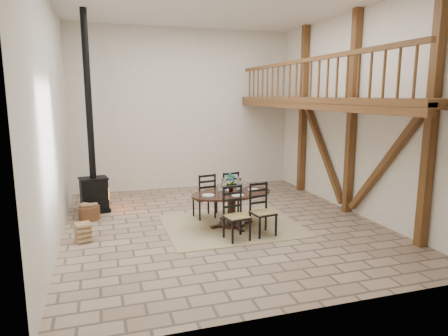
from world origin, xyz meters
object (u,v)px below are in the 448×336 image
object	(u,v)px
dining_table	(232,207)
wood_stove	(93,169)
log_basket	(89,212)
log_stack	(83,232)

from	to	relation	value
dining_table	wood_stove	distance (m)	3.74
dining_table	wood_stove	xyz separation A→B (m)	(-3.00, 2.13, 0.67)
log_basket	log_stack	xyz separation A→B (m)	(-0.09, -1.56, 0.02)
log_basket	wood_stove	bearing A→B (deg)	78.49
wood_stove	log_stack	world-z (taller)	wood_stove
wood_stove	log_basket	world-z (taller)	wood_stove
dining_table	wood_stove	bearing A→B (deg)	135.72
wood_stove	dining_table	bearing A→B (deg)	-45.39
dining_table	log_basket	bearing A→B (deg)	145.29
dining_table	wood_stove	world-z (taller)	wood_stove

